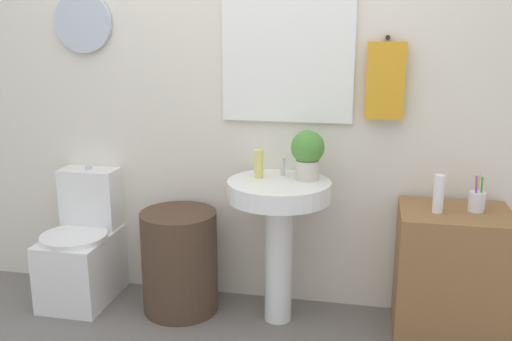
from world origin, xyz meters
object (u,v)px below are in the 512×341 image
object	(u,v)px
potted_plant	(308,152)
lotion_bottle	(439,194)
soap_bottle	(259,164)
pedestal_sink	(279,215)
laundry_hamper	(180,261)
toothbrush_cup	(477,201)
wooden_cabinet	(450,275)
toilet	(84,250)

from	to	relation	value
potted_plant	lotion_bottle	bearing A→B (deg)	-8.56
soap_bottle	pedestal_sink	bearing A→B (deg)	-22.62
laundry_hamper	potted_plant	distance (m)	0.97
soap_bottle	toothbrush_cup	bearing A→B (deg)	-1.55
potted_plant	toothbrush_cup	bearing A→B (deg)	-2.68
pedestal_sink	wooden_cabinet	xyz separation A→B (m)	(0.90, -0.00, -0.27)
lotion_bottle	toilet	bearing A→B (deg)	177.83
soap_bottle	laundry_hamper	bearing A→B (deg)	-173.64
wooden_cabinet	lotion_bottle	world-z (taller)	lotion_bottle
laundry_hamper	potted_plant	world-z (taller)	potted_plant
laundry_hamper	toothbrush_cup	distance (m)	1.63
soap_bottle	lotion_bottle	size ratio (longest dim) A/B	0.79
laundry_hamper	pedestal_sink	size ratio (longest dim) A/B	0.74
pedestal_sink	laundry_hamper	bearing A→B (deg)	-180.00
laundry_hamper	toothbrush_cup	world-z (taller)	toothbrush_cup
laundry_hamper	lotion_bottle	world-z (taller)	lotion_bottle
laundry_hamper	soap_bottle	distance (m)	0.74
lotion_bottle	wooden_cabinet	bearing A→B (deg)	22.67
toilet	pedestal_sink	world-z (taller)	pedestal_sink
soap_bottle	potted_plant	distance (m)	0.27
toilet	potted_plant	xyz separation A→B (m)	(1.32, 0.02, 0.65)
toilet	laundry_hamper	xyz separation A→B (m)	(0.61, -0.04, -0.00)
wooden_cabinet	soap_bottle	xyz separation A→B (m)	(-1.02, 0.05, 0.53)
potted_plant	soap_bottle	bearing A→B (deg)	-177.80
toilet	potted_plant	size ratio (longest dim) A/B	2.95
potted_plant	lotion_bottle	world-z (taller)	potted_plant
soap_bottle	potted_plant	size ratio (longest dim) A/B	0.57
pedestal_sink	lotion_bottle	xyz separation A→B (m)	(0.80, -0.04, 0.18)
toilet	toothbrush_cup	bearing A→B (deg)	-0.41
pedestal_sink	toothbrush_cup	distance (m)	1.01
toilet	soap_bottle	distance (m)	1.21
laundry_hamper	toothbrush_cup	size ratio (longest dim) A/B	3.18
toothbrush_cup	laundry_hamper	bearing A→B (deg)	-179.27
pedestal_sink	potted_plant	xyz separation A→B (m)	(0.14, 0.06, 0.34)
toothbrush_cup	toilet	bearing A→B (deg)	179.59
toilet	wooden_cabinet	world-z (taller)	toilet
pedestal_sink	soap_bottle	xyz separation A→B (m)	(-0.12, 0.05, 0.26)
potted_plant	lotion_bottle	distance (m)	0.69
toilet	laundry_hamper	distance (m)	0.62
potted_plant	lotion_bottle	xyz separation A→B (m)	(0.66, -0.10, -0.16)
laundry_hamper	potted_plant	bearing A→B (deg)	4.84
potted_plant	toothbrush_cup	world-z (taller)	potted_plant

